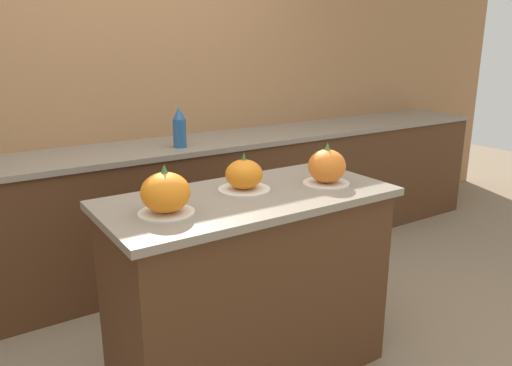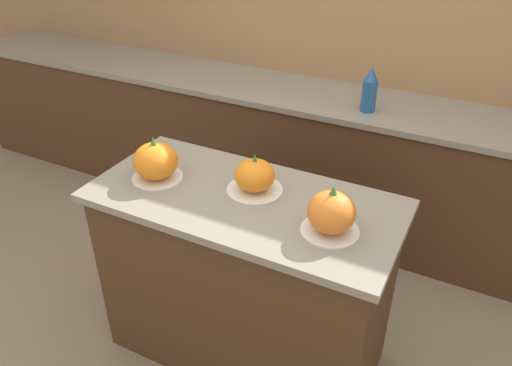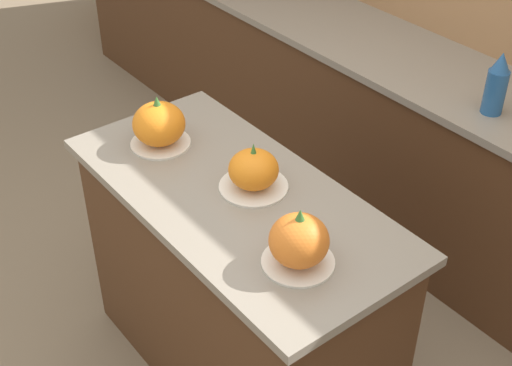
{
  "view_description": "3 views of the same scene",
  "coord_description": "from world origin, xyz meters",
  "px_view_note": "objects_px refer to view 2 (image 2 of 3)",
  "views": [
    {
      "loc": [
        -1.14,
        -1.79,
        1.58
      ],
      "look_at": [
        0.05,
        0.01,
        0.96
      ],
      "focal_mm": 35.0,
      "sensor_mm": 36.0,
      "label": 1
    },
    {
      "loc": [
        0.84,
        -1.53,
        2.05
      ],
      "look_at": [
        0.04,
        0.03,
        0.98
      ],
      "focal_mm": 35.0,
      "sensor_mm": 36.0,
      "label": 2
    },
    {
      "loc": [
        1.57,
        -1.13,
        2.36
      ],
      "look_at": [
        0.06,
        0.04,
        0.97
      ],
      "focal_mm": 50.0,
      "sensor_mm": 36.0,
      "label": 3
    }
  ],
  "objects_px": {
    "pumpkin_cake_left": "(156,162)",
    "pumpkin_cake_center": "(255,177)",
    "pumpkin_cake_right": "(331,213)",
    "bottle_tall": "(370,90)"
  },
  "relations": [
    {
      "from": "pumpkin_cake_right",
      "to": "bottle_tall",
      "type": "height_order",
      "value": "bottle_tall"
    },
    {
      "from": "pumpkin_cake_right",
      "to": "bottle_tall",
      "type": "bearing_deg",
      "value": 99.81
    },
    {
      "from": "pumpkin_cake_left",
      "to": "pumpkin_cake_center",
      "type": "bearing_deg",
      "value": 13.9
    },
    {
      "from": "pumpkin_cake_center",
      "to": "bottle_tall",
      "type": "bearing_deg",
      "value": 80.62
    },
    {
      "from": "pumpkin_cake_center",
      "to": "bottle_tall",
      "type": "height_order",
      "value": "bottle_tall"
    },
    {
      "from": "pumpkin_cake_center",
      "to": "pumpkin_cake_right",
      "type": "relative_size",
      "value": 1.08
    },
    {
      "from": "pumpkin_cake_right",
      "to": "bottle_tall",
      "type": "distance_m",
      "value": 1.21
    },
    {
      "from": "pumpkin_cake_left",
      "to": "pumpkin_cake_right",
      "type": "height_order",
      "value": "same"
    },
    {
      "from": "pumpkin_cake_center",
      "to": "bottle_tall",
      "type": "xyz_separation_m",
      "value": [
        0.18,
        1.07,
        0.05
      ]
    },
    {
      "from": "pumpkin_cake_left",
      "to": "pumpkin_cake_center",
      "type": "distance_m",
      "value": 0.44
    }
  ]
}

